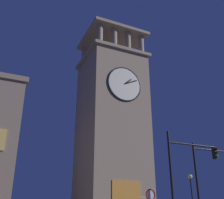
{
  "coord_description": "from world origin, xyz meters",
  "views": [
    {
      "loc": [
        14.54,
        25.95,
        1.78
      ],
      "look_at": [
        1.35,
        -2.33,
        14.11
      ],
      "focal_mm": 42.51,
      "sensor_mm": 36.0,
      "label": 1
    }
  ],
  "objects_px": {
    "traffic_signal_near": "(187,167)",
    "no_horn_sign": "(151,198)",
    "clocktower": "(112,128)",
    "street_lamp": "(191,188)",
    "traffic_signal_mid": "(210,171)"
  },
  "relations": [
    {
      "from": "no_horn_sign",
      "to": "traffic_signal_mid",
      "type": "bearing_deg",
      "value": 154.85
    },
    {
      "from": "clocktower",
      "to": "traffic_signal_near",
      "type": "relative_size",
      "value": 4.33
    },
    {
      "from": "clocktower",
      "to": "no_horn_sign",
      "type": "bearing_deg",
      "value": 78.16
    },
    {
      "from": "traffic_signal_mid",
      "to": "street_lamp",
      "type": "distance_m",
      "value": 8.26
    },
    {
      "from": "clocktower",
      "to": "street_lamp",
      "type": "height_order",
      "value": "clocktower"
    },
    {
      "from": "traffic_signal_near",
      "to": "traffic_signal_mid",
      "type": "xyz_separation_m",
      "value": [
        -3.23,
        -1.3,
        0.02
      ]
    },
    {
      "from": "traffic_signal_mid",
      "to": "street_lamp",
      "type": "height_order",
      "value": "traffic_signal_mid"
    },
    {
      "from": "traffic_signal_near",
      "to": "no_horn_sign",
      "type": "relative_size",
      "value": 2.2
    },
    {
      "from": "clocktower",
      "to": "no_horn_sign",
      "type": "xyz_separation_m",
      "value": [
        2.45,
        11.66,
        -8.16
      ]
    },
    {
      "from": "clocktower",
      "to": "street_lamp",
      "type": "relative_size",
      "value": 5.76
    },
    {
      "from": "clocktower",
      "to": "traffic_signal_near",
      "type": "bearing_deg",
      "value": 83.47
    },
    {
      "from": "clocktower",
      "to": "traffic_signal_near",
      "type": "xyz_separation_m",
      "value": [
        1.7,
        14.82,
        -6.36
      ]
    },
    {
      "from": "traffic_signal_mid",
      "to": "street_lamp",
      "type": "xyz_separation_m",
      "value": [
        -4.21,
        -7.07,
        -0.75
      ]
    },
    {
      "from": "traffic_signal_near",
      "to": "street_lamp",
      "type": "xyz_separation_m",
      "value": [
        -7.44,
        -8.36,
        -0.72
      ]
    },
    {
      "from": "clocktower",
      "to": "traffic_signal_near",
      "type": "height_order",
      "value": "clocktower"
    }
  ]
}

